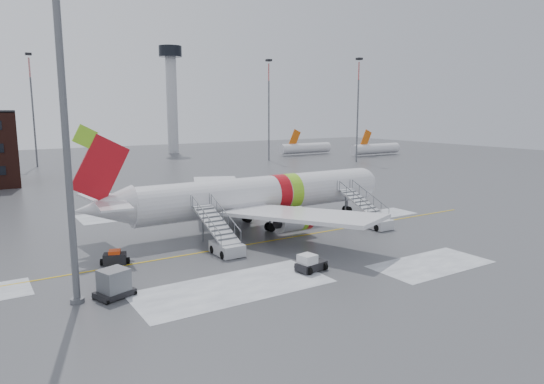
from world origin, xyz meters
TOP-DOWN VIEW (x-y plane):
  - ground at (0.00, 0.00)m, footprint 260.00×260.00m
  - airliner at (4.27, 4.58)m, footprint 35.03×32.97m
  - airstair_fwd at (14.96, -1.95)m, footprint 2.05×7.70m
  - airstair_aft at (-2.74, -1.95)m, footprint 2.05×7.70m
  - pushback_tug at (0.68, -10.06)m, footprint 2.57×2.08m
  - uld_container at (-13.52, -7.31)m, footprint 2.77×2.38m
  - baggage_tractor at (-11.66, -0.32)m, footprint 2.42×1.60m
  - light_mast_near at (-15.82, -6.96)m, footprint 1.20×1.20m
  - control_tower at (30.00, 95.00)m, footprint 6.40×6.40m
  - light_mast_far_ne at (42.00, 62.00)m, footprint 1.20×1.20m
  - light_mast_far_n at (-8.00, 78.00)m, footprint 1.20×1.20m
  - light_mast_far_e at (58.00, 48.00)m, footprint 1.20×1.20m
  - distant_aircraft at (62.50, 64.00)m, footprint 35.00×18.00m

SIDE VIEW (x-z plane):
  - ground at x=0.00m, z-range 0.00..0.00m
  - distant_aircraft at x=62.50m, z-range -4.00..4.00m
  - baggage_tractor at x=-11.66m, z-range -0.09..1.10m
  - pushback_tug at x=0.68m, z-range -0.08..1.29m
  - uld_container at x=-13.52m, z-range -0.06..1.85m
  - airstair_fwd at x=14.96m, z-range -0.68..2.81m
  - airstair_aft at x=-2.74m, z-range -0.68..2.81m
  - airliner at x=4.27m, z-range -2.17..9.01m
  - light_mast_far_ne at x=42.00m, z-range 1.71..25.96m
  - light_mast_far_n at x=-8.00m, z-range 1.71..25.96m
  - light_mast_far_e at x=58.00m, z-range 1.71..25.96m
  - light_mast_near at x=-15.82m, z-range 0.40..27.99m
  - control_tower at x=30.00m, z-range 3.75..33.75m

